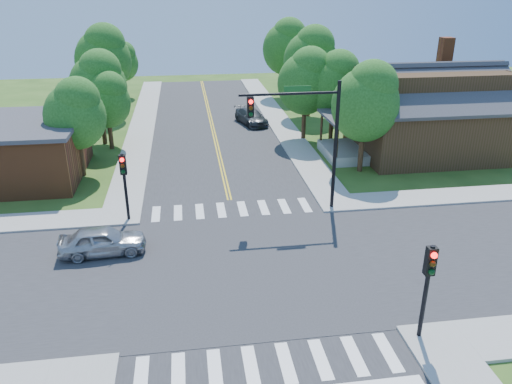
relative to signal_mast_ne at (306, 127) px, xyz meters
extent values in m
plane|color=#2E5119|center=(-3.91, -5.59, -4.85)|extent=(100.00, 100.00, 0.00)
cube|color=#2D2D30|center=(-3.91, -5.59, -4.83)|extent=(10.00, 90.00, 0.04)
cube|color=#2D2D30|center=(-3.91, -5.59, -4.83)|extent=(90.00, 10.00, 0.04)
cube|color=#2D2D30|center=(-3.91, -5.59, -4.85)|extent=(10.20, 10.20, 0.06)
cube|color=#9E9B93|center=(2.19, 19.41, -4.78)|extent=(2.20, 40.00, 0.14)
cube|color=#9E9B93|center=(-10.01, 19.41, -4.78)|extent=(2.20, 40.00, 0.14)
cube|color=white|center=(-8.11, 0.61, -4.80)|extent=(0.45, 2.00, 0.01)
cube|color=white|center=(-6.91, 0.61, -4.80)|extent=(0.45, 2.00, 0.01)
cube|color=white|center=(-5.71, 0.61, -4.80)|extent=(0.45, 2.00, 0.01)
cube|color=white|center=(-4.51, 0.61, -4.80)|extent=(0.45, 2.00, 0.01)
cube|color=white|center=(-3.31, 0.61, -4.80)|extent=(0.45, 2.00, 0.01)
cube|color=white|center=(-2.11, 0.61, -4.80)|extent=(0.45, 2.00, 0.01)
cube|color=white|center=(-0.91, 0.61, -4.80)|extent=(0.45, 2.00, 0.01)
cube|color=white|center=(0.29, 0.61, -4.80)|extent=(0.45, 2.00, 0.01)
cube|color=white|center=(-8.11, -11.79, -4.80)|extent=(0.45, 2.00, 0.01)
cube|color=white|center=(-6.91, -11.79, -4.80)|extent=(0.45, 2.00, 0.01)
cube|color=white|center=(-5.71, -11.79, -4.80)|extent=(0.45, 2.00, 0.01)
cube|color=white|center=(-4.51, -11.79, -4.80)|extent=(0.45, 2.00, 0.01)
cube|color=white|center=(-3.31, -11.79, -4.80)|extent=(0.45, 2.00, 0.01)
cube|color=white|center=(-2.11, -11.79, -4.80)|extent=(0.45, 2.00, 0.01)
cube|color=white|center=(-0.91, -11.79, -4.80)|extent=(0.45, 2.00, 0.01)
cube|color=white|center=(0.29, -11.79, -4.80)|extent=(0.45, 2.00, 0.01)
cube|color=yellow|center=(-4.01, 20.66, -4.80)|extent=(0.10, 37.50, 0.01)
cube|color=yellow|center=(-3.81, 20.66, -4.80)|extent=(0.10, 37.50, 0.01)
cylinder|color=black|center=(1.69, 0.01, -1.25)|extent=(0.20, 0.20, 7.20)
cylinder|color=black|center=(-0.91, 0.01, 1.75)|extent=(5.20, 0.14, 0.14)
cube|color=#19591E|center=(-0.51, -0.04, 2.00)|extent=(1.40, 0.04, 0.30)
cube|color=black|center=(-2.91, 0.01, 1.12)|extent=(0.34, 0.28, 1.05)
sphere|color=#FF0C0C|center=(-2.91, -0.16, 1.44)|extent=(0.22, 0.22, 0.22)
sphere|color=#3F2605|center=(-2.91, -0.16, 1.12)|extent=(0.22, 0.22, 0.22)
sphere|color=#05330F|center=(-2.91, -0.16, 0.80)|extent=(0.22, 0.22, 0.22)
cylinder|color=black|center=(1.69, -11.19, -2.95)|extent=(0.16, 0.16, 3.80)
cube|color=black|center=(1.69, -11.19, -1.63)|extent=(0.34, 0.28, 1.05)
sphere|color=#FF0C0C|center=(1.69, -11.36, -1.31)|extent=(0.22, 0.22, 0.22)
sphere|color=#3F2605|center=(1.69, -11.36, -1.63)|extent=(0.22, 0.22, 0.22)
sphere|color=#05330F|center=(1.69, -11.36, -1.95)|extent=(0.22, 0.22, 0.22)
cylinder|color=black|center=(-9.51, 0.01, -2.95)|extent=(0.16, 0.16, 3.80)
cube|color=black|center=(-9.51, 0.01, -1.63)|extent=(0.34, 0.28, 1.05)
sphere|color=#FF0C0C|center=(-9.51, -0.16, -1.31)|extent=(0.22, 0.22, 0.22)
sphere|color=#3F2605|center=(-9.51, -0.16, -1.63)|extent=(0.22, 0.22, 0.22)
sphere|color=#05330F|center=(-9.51, -0.16, -1.95)|extent=(0.22, 0.22, 0.22)
cube|color=#362613|center=(11.29, 8.61, -2.85)|extent=(10.00, 8.00, 4.00)
cube|color=#9E9B93|center=(4.99, 8.61, -4.50)|extent=(2.60, 4.50, 0.70)
cylinder|color=#362613|center=(3.89, 6.61, -3.25)|extent=(0.18, 0.18, 2.50)
cylinder|color=#362613|center=(3.89, 10.61, -3.25)|extent=(0.18, 0.18, 2.50)
cube|color=#38383D|center=(4.99, 8.61, -1.90)|extent=(2.80, 4.80, 0.18)
cube|color=brown|center=(13.79, 12.11, -1.30)|extent=(0.90, 0.90, 7.11)
cylinder|color=#382314|center=(5.27, 5.60, -3.47)|extent=(0.34, 0.34, 2.77)
ellipsoid|color=#1F4C16|center=(5.27, 5.60, -0.34)|extent=(4.37, 4.15, 4.81)
sphere|color=#1F4C16|center=(5.57, 5.40, 0.97)|extent=(3.20, 3.20, 3.20)
cylinder|color=#382314|center=(5.21, 12.46, -3.51)|extent=(0.34, 0.34, 2.68)
ellipsoid|color=#1F4C16|center=(5.21, 12.46, -0.47)|extent=(4.23, 4.02, 4.66)
sphere|color=#1F4C16|center=(5.51, 12.26, 0.80)|extent=(3.11, 3.11, 3.11)
cylinder|color=#382314|center=(5.34, 20.52, -3.30)|extent=(0.34, 0.34, 3.11)
ellipsoid|color=#1F4C16|center=(5.34, 20.52, 0.22)|extent=(4.91, 4.66, 5.40)
sphere|color=#1F4C16|center=(5.64, 20.32, 1.69)|extent=(3.60, 3.60, 3.60)
cylinder|color=#382314|center=(4.78, 29.08, -3.29)|extent=(0.34, 0.34, 3.13)
ellipsoid|color=#1F4C16|center=(4.78, 29.08, 0.25)|extent=(4.94, 4.69, 5.43)
sphere|color=#1F4C16|center=(5.08, 28.88, 1.73)|extent=(3.62, 3.62, 3.62)
cylinder|color=#382314|center=(-13.09, 7.42, -3.64)|extent=(0.34, 0.34, 2.43)
ellipsoid|color=#1F4C16|center=(-13.09, 7.42, -0.89)|extent=(3.84, 3.65, 4.22)
sphere|color=#1F4C16|center=(-12.79, 7.22, 0.27)|extent=(2.81, 2.81, 2.81)
cylinder|color=#382314|center=(-12.60, 14.35, -3.49)|extent=(0.34, 0.34, 2.73)
ellipsoid|color=#1F4C16|center=(-12.60, 14.35, -0.40)|extent=(4.31, 4.09, 4.74)
sphere|color=#1F4C16|center=(-12.30, 14.15, 0.89)|extent=(3.16, 3.16, 3.16)
cylinder|color=#382314|center=(-13.27, 22.89, -3.26)|extent=(0.34, 0.34, 3.17)
ellipsoid|color=#1F4C16|center=(-13.27, 22.89, 0.33)|extent=(5.01, 4.76, 5.51)
sphere|color=#1F4C16|center=(-12.97, 22.69, 1.83)|extent=(3.67, 3.67, 3.67)
cylinder|color=#382314|center=(-12.67, 31.62, -3.74)|extent=(0.34, 0.34, 2.22)
ellipsoid|color=#1F4C16|center=(-12.67, 31.62, -1.22)|extent=(3.51, 3.34, 3.86)
sphere|color=#1F4C16|center=(-12.37, 31.42, -0.17)|extent=(2.58, 2.58, 2.58)
cylinder|color=#382314|center=(3.13, 13.15, -3.48)|extent=(0.34, 0.34, 2.75)
ellipsoid|color=#1F4C16|center=(3.13, 13.15, -0.37)|extent=(4.34, 4.12, 4.77)
sphere|color=#1F4C16|center=(3.43, 12.95, 0.93)|extent=(3.18, 3.18, 3.18)
cylinder|color=#382314|center=(-11.90, 12.95, -3.75)|extent=(0.34, 0.34, 2.20)
ellipsoid|color=#1F4C16|center=(-11.90, 12.95, -1.26)|extent=(3.48, 3.30, 3.83)
sphere|color=#1F4C16|center=(-11.60, 12.75, -0.21)|extent=(2.55, 2.55, 2.55)
imported|color=#ADAFB4|center=(-10.37, -3.38, -4.17)|extent=(2.10, 4.17, 1.35)
imported|color=#333638|center=(-0.41, 18.34, -4.20)|extent=(4.12, 5.41, 1.30)
camera|label=1|loc=(-6.21, -24.70, 7.09)|focal=35.00mm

